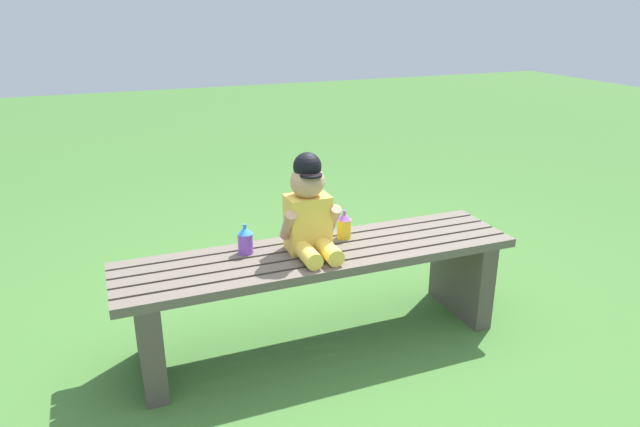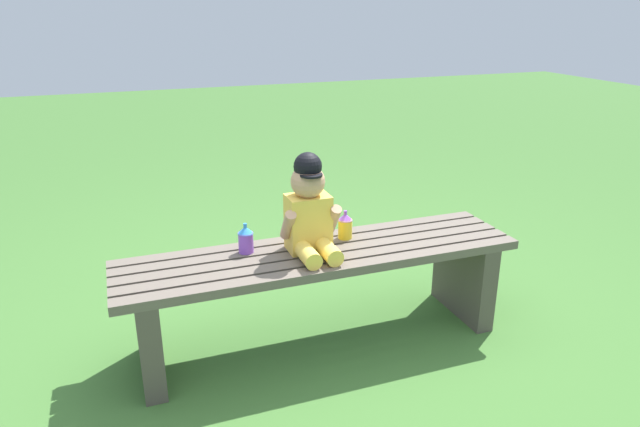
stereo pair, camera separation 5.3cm
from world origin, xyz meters
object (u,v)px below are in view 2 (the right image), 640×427
Objects in this scene: child_figure at (310,210)px; sippy_cup_right at (345,225)px; sippy_cup_left at (246,239)px; park_bench at (321,280)px.

child_figure is 3.26× the size of sippy_cup_right.
park_bench is at bearing -17.04° from sippy_cup_left.
park_bench is at bearing -16.96° from child_figure.
park_bench is 13.22× the size of sippy_cup_left.
sippy_cup_right reaches higher than park_bench.
child_figure reaches higher than sippy_cup_right.
sippy_cup_left and sippy_cup_right have the same top height.
child_figure is (-0.04, 0.01, 0.31)m from park_bench.
sippy_cup_left is (-0.29, 0.09, 0.19)m from park_bench.
park_bench is 4.05× the size of child_figure.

